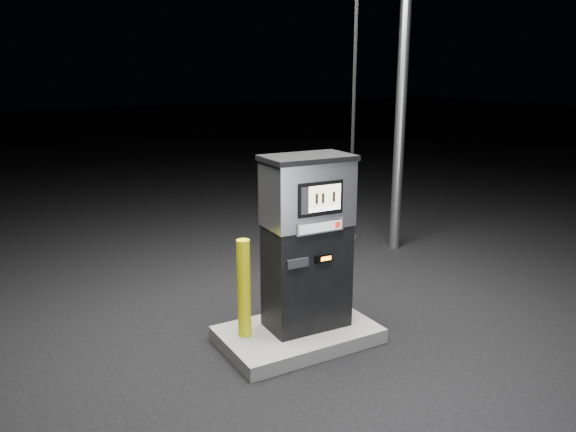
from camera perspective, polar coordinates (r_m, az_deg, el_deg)
ground at (r=6.08m, az=1.00°, el=-12.58°), size 80.00×80.00×0.00m
pump_island at (r=6.04m, az=1.00°, el=-11.95°), size 1.60×1.00×0.15m
fuel_dispenser at (r=5.74m, az=1.98°, el=-2.55°), size 1.00×0.57×3.76m
bollard_left at (r=5.68m, az=-4.50°, el=-7.35°), size 0.17×0.17×1.02m
bollard_right at (r=6.33m, az=6.11°, el=-5.73°), size 0.14×0.14×0.87m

